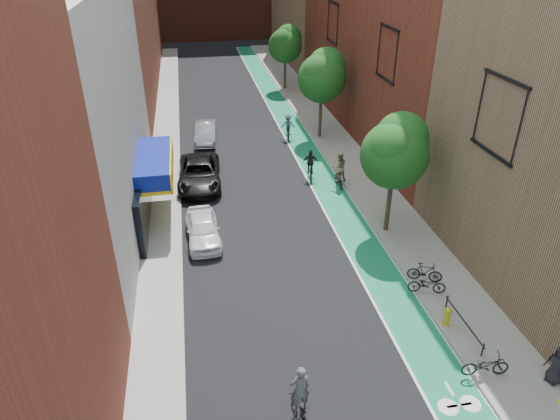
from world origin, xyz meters
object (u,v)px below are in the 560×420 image
parked_car_silver (206,132)px  cyclist_lead (300,401)px  parked_car_black (199,173)px  fire_hydrant (447,316)px  cyclist_lane_far (288,129)px  cyclist_lane_mid (311,169)px  pedestrian (558,365)px  cyclist_lane_near (339,172)px  parked_car_white (203,229)px

parked_car_silver → cyclist_lead: (1.64, -25.40, 0.08)m
parked_car_black → parked_car_silver: size_ratio=1.29×
parked_car_black → fire_hydrant: bearing=-55.8°
cyclist_lead → cyclist_lane_far: (4.56, 24.77, 0.04)m
parked_car_black → cyclist_lane_mid: (6.99, -0.48, -0.04)m
parked_car_silver → parked_car_black: bearing=-90.8°
parked_car_black → fire_hydrant: size_ratio=6.68×
cyclist_lane_far → cyclist_lead: bearing=88.9°
parked_car_silver → pedestrian: 27.76m
cyclist_lane_mid → cyclist_lead: bearing=87.7°
cyclist_lead → cyclist_lane_mid: size_ratio=1.11×
cyclist_lead → cyclist_lane_near: size_ratio=0.98×
cyclist_lane_near → fire_hydrant: size_ratio=2.69×
parked_car_black → parked_car_silver: bearing=86.6°
cyclist_lane_near → parked_car_white: bearing=30.9°
cyclist_lane_mid → cyclist_lane_far: size_ratio=1.03×
cyclist_lane_far → pedestrian: size_ratio=1.23×
parked_car_silver → cyclist_lane_mid: cyclist_lane_mid is taller
cyclist_lane_near → parked_car_silver: bearing=-48.4°
parked_car_white → cyclist_lane_near: bearing=26.9°
parked_car_black → cyclist_lane_far: cyclist_lane_far is taller
parked_car_white → cyclist_lane_mid: (7.10, 6.09, 0.04)m
parked_car_black → cyclist_lead: 18.12m
fire_hydrant → pedestrian: bearing=-55.7°
cyclist_lead → pedestrian: bearing=169.3°
cyclist_lead → fire_hydrant: cyclist_lead is taller
cyclist_lane_near → cyclist_lane_mid: cyclist_lane_near is taller
parked_car_silver → cyclist_lead: cyclist_lead is taller
parked_car_silver → cyclist_lane_far: cyclist_lane_far is taller
parked_car_white → parked_car_silver: bearing=83.8°
cyclist_lane_near → cyclist_lane_far: 8.67m
parked_car_silver → fire_hydrant: bearing=-64.3°
cyclist_lane_near → pedestrian: cyclist_lane_near is taller
parked_car_silver → pedestrian: (10.60, -25.66, 0.22)m
parked_car_black → pedestrian: (11.39, -18.21, 0.16)m
cyclist_lead → parked_car_white: bearing=-86.6°
parked_car_white → parked_car_silver: parked_car_silver is taller
fire_hydrant → cyclist_lane_near: bearing=92.6°
parked_car_silver → cyclist_lane_near: bearing=-44.7°
parked_car_black → cyclist_lead: size_ratio=2.55×
parked_car_black → cyclist_lane_mid: cyclist_lane_mid is taller
parked_car_black → cyclist_lane_far: size_ratio=2.90×
parked_car_white → cyclist_lane_far: 15.14m
parked_car_black → fire_hydrant: 17.41m
cyclist_lane_mid → parked_car_black: bearing=8.4°
parked_car_black → pedestrian: size_ratio=3.55×
parked_car_white → parked_car_black: parked_car_black is taller
parked_car_silver → cyclist_lane_near: size_ratio=1.93×
cyclist_lane_near → pedestrian: 16.73m
cyclist_lane_near → fire_hydrant: bearing=94.2°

